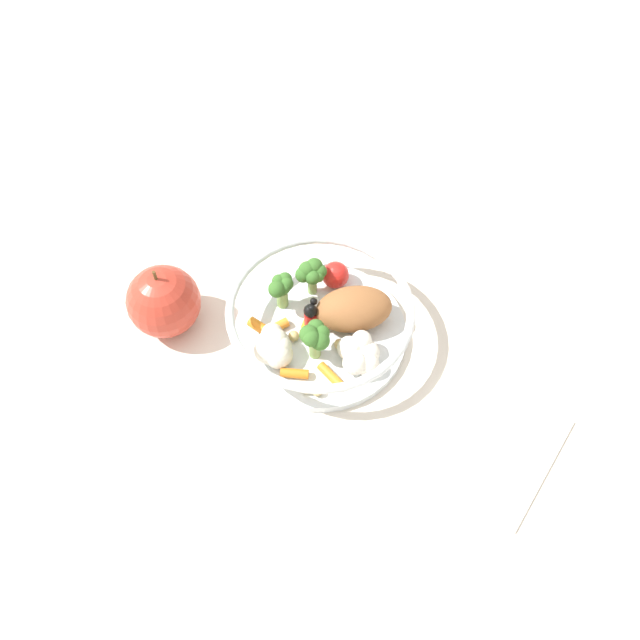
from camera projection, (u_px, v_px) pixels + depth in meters
The scene contains 4 objects.
ground_plane at pixel (316, 333), 0.74m from camera, with size 2.40×2.40×0.00m, color silver.
food_container at pixel (320, 322), 0.71m from camera, with size 0.20×0.20×0.06m.
loose_apple at pixel (164, 301), 0.72m from camera, with size 0.08×0.08×0.09m.
folded_napkin at pixel (484, 437), 0.67m from camera, with size 0.14×0.14×0.01m, color white.
Camera 1 is at (0.34, 0.21, 0.62)m, focal length 36.85 mm.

